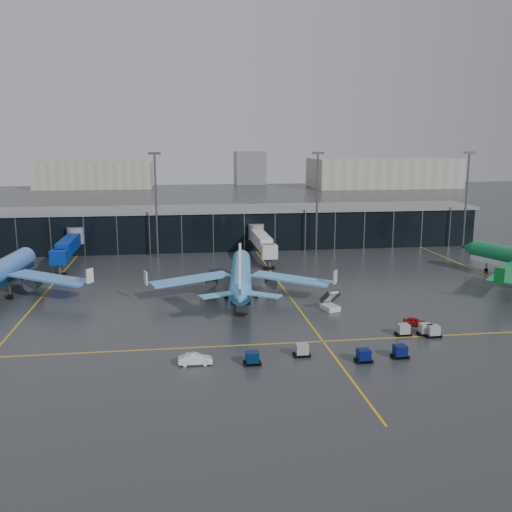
{
  "coord_description": "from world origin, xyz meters",
  "views": [
    {
      "loc": [
        -10.07,
        -89.9,
        27.68
      ],
      "look_at": [
        5.0,
        18.0,
        6.0
      ],
      "focal_mm": 40.0,
      "sensor_mm": 36.0,
      "label": 1
    }
  ],
  "objects": [
    {
      "name": "flood_masts",
      "position": [
        5.0,
        50.0,
        13.81
      ],
      "size": [
        203.0,
        0.5,
        25.5
      ],
      "color": "#595B60",
      "rests_on": "ground"
    },
    {
      "name": "ground",
      "position": [
        0.0,
        0.0,
        0.0
      ],
      "size": [
        600.0,
        600.0,
        0.0
      ],
      "primitive_type": "plane",
      "color": "#282B2D",
      "rests_on": "ground"
    },
    {
      "name": "baggage_carts",
      "position": [
        15.78,
        -18.84,
        0.76
      ],
      "size": [
        29.62,
        10.68,
        1.7
      ],
      "color": "black",
      "rests_on": "ground"
    },
    {
      "name": "jet_bridges",
      "position": [
        -35.0,
        42.99,
        4.55
      ],
      "size": [
        94.0,
        27.5,
        7.2
      ],
      "color": "#595B60",
      "rests_on": "ground"
    },
    {
      "name": "distant_hangars",
      "position": [
        49.94,
        270.08,
        8.79
      ],
      "size": [
        260.0,
        71.0,
        22.0
      ],
      "color": "#B2AD99",
      "rests_on": "ground"
    },
    {
      "name": "taxi_lines",
      "position": [
        10.0,
        10.61,
        0.01
      ],
      "size": [
        220.0,
        120.0,
        0.02
      ],
      "color": "gold",
      "rests_on": "ground"
    },
    {
      "name": "service_van_red",
      "position": [
        25.81,
        -10.06,
        0.61
      ],
      "size": [
        3.85,
        2.98,
        1.23
      ],
      "primitive_type": "imported",
      "rotation": [
        0.0,
        0.0,
        1.08
      ],
      "color": "#960B0C",
      "rests_on": "ground"
    },
    {
      "name": "airliner_klm_near",
      "position": [
        1.31,
        11.58,
        6.08
      ],
      "size": [
        39.2,
        43.42,
        12.17
      ],
      "primitive_type": null,
      "rotation": [
        0.0,
        0.0,
        -0.12
      ],
      "color": "#45A6E3",
      "rests_on": "ground"
    },
    {
      "name": "service_van_white",
      "position": [
        -8.27,
        -21.12,
        0.71
      ],
      "size": [
        4.36,
        1.61,
        1.43
      ],
      "primitive_type": "imported",
      "rotation": [
        0.0,
        0.0,
        1.55
      ],
      "color": "white",
      "rests_on": "ground"
    },
    {
      "name": "terminal_pier",
      "position": [
        0.0,
        62.0,
        5.42
      ],
      "size": [
        142.0,
        17.0,
        10.7
      ],
      "color": "black",
      "rests_on": "ground"
    },
    {
      "name": "mobile_airstair",
      "position": [
        15.11,
        0.01,
        0.77
      ],
      "size": [
        3.04,
        3.7,
        3.45
      ],
      "rotation": [
        0.0,
        0.0,
        0.3
      ],
      "color": "silver",
      "rests_on": "ground"
    }
  ]
}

